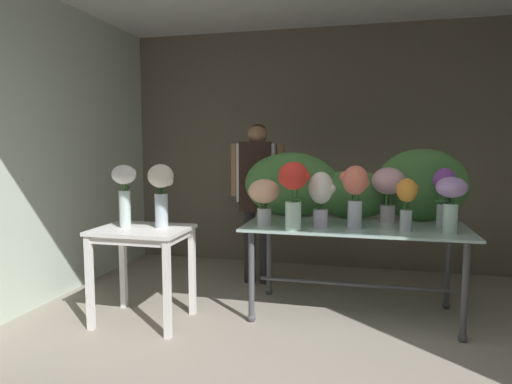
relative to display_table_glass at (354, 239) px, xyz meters
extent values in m
plane|color=#9E9384|center=(-0.39, -0.11, -0.67)|extent=(7.56, 7.56, 0.00)
cube|color=#706656|center=(-0.39, 1.60, 0.74)|extent=(4.88, 0.12, 2.82)
cube|color=silver|center=(-2.83, -0.11, 0.74)|extent=(0.12, 3.56, 2.82)
cube|color=#A5C9BF|center=(0.00, 0.00, 0.11)|extent=(1.82, 0.89, 0.02)
cylinder|color=#4C4C51|center=(-0.81, -0.35, -0.28)|extent=(0.05, 0.05, 0.77)
sphere|color=#4C4C51|center=(-0.81, -0.35, -0.64)|extent=(0.07, 0.07, 0.07)
cylinder|color=#4C4C51|center=(0.81, -0.35, -0.28)|extent=(0.05, 0.05, 0.77)
sphere|color=#4C4C51|center=(0.81, -0.35, -0.64)|extent=(0.07, 0.07, 0.07)
cylinder|color=#4C4C51|center=(-0.81, 0.35, -0.28)|extent=(0.05, 0.05, 0.77)
sphere|color=#4C4C51|center=(-0.81, 0.35, -0.64)|extent=(0.07, 0.07, 0.07)
cylinder|color=#4C4C51|center=(0.81, 0.35, -0.28)|extent=(0.05, 0.05, 0.77)
sphere|color=#4C4C51|center=(0.81, 0.35, -0.64)|extent=(0.07, 0.07, 0.07)
cylinder|color=#4C4C51|center=(0.00, 0.00, -0.40)|extent=(1.62, 0.03, 0.03)
cube|color=white|center=(-1.68, -0.55, 0.11)|extent=(0.74, 0.58, 0.03)
cube|color=white|center=(-1.68, -0.55, 0.06)|extent=(0.68, 0.52, 0.06)
cube|color=white|center=(-2.01, -0.80, -0.29)|extent=(0.05, 0.05, 0.76)
cube|color=white|center=(-1.35, -0.80, -0.29)|extent=(0.05, 0.05, 0.76)
cube|color=white|center=(-2.01, -0.30, -0.29)|extent=(0.05, 0.05, 0.76)
cube|color=white|center=(-1.35, -0.30, -0.29)|extent=(0.05, 0.05, 0.76)
cylinder|color=#232328|center=(-1.09, 0.69, -0.23)|extent=(0.12, 0.12, 0.87)
cylinder|color=#232328|center=(-0.93, 0.69, -0.23)|extent=(0.12, 0.12, 0.87)
cube|color=silver|center=(-1.01, 0.69, 0.51)|extent=(0.39, 0.22, 0.60)
cube|color=black|center=(-1.01, 0.58, 0.47)|extent=(0.34, 0.02, 0.72)
cylinder|color=#936B4C|center=(-1.25, 0.69, 0.53)|extent=(0.09, 0.09, 0.55)
cylinder|color=#936B4C|center=(-0.77, 0.69, 0.53)|extent=(0.09, 0.09, 0.55)
sphere|color=#936B4C|center=(-1.01, 0.69, 0.90)|extent=(0.20, 0.20, 0.20)
ellipsoid|color=black|center=(-1.01, 0.71, 0.96)|extent=(0.15, 0.15, 0.09)
ellipsoid|color=#477F3D|center=(-0.60, 0.33, 0.42)|extent=(0.90, 0.30, 0.60)
ellipsoid|color=#477F3D|center=(-0.03, 0.33, 0.34)|extent=(0.75, 0.22, 0.44)
ellipsoid|color=#477F3D|center=(0.56, 0.33, 0.44)|extent=(0.79, 0.27, 0.64)
cylinder|color=silver|center=(0.39, -0.18, 0.20)|extent=(0.09, 0.09, 0.17)
cylinder|color=#9EBCB2|center=(0.39, -0.18, 0.16)|extent=(0.08, 0.08, 0.07)
cylinder|color=#2D6028|center=(0.42, -0.18, 0.26)|extent=(0.01, 0.01, 0.26)
cylinder|color=#2D6028|center=(0.38, -0.17, 0.26)|extent=(0.01, 0.01, 0.26)
cylinder|color=#2D6028|center=(0.38, -0.20, 0.26)|extent=(0.01, 0.01, 0.26)
ellipsoid|color=orange|center=(0.39, -0.18, 0.44)|extent=(0.16, 0.16, 0.19)
sphere|color=orange|center=(0.34, -0.17, 0.47)|extent=(0.07, 0.07, 0.07)
sphere|color=orange|center=(0.45, -0.20, 0.47)|extent=(0.05, 0.05, 0.05)
cylinder|color=silver|center=(-0.74, -0.20, 0.19)|extent=(0.12, 0.12, 0.14)
cylinder|color=#9EBCB2|center=(-0.74, -0.20, 0.15)|extent=(0.11, 0.11, 0.06)
cylinder|color=#477F3D|center=(-0.71, -0.21, 0.24)|extent=(0.01, 0.01, 0.22)
cylinder|color=#477F3D|center=(-0.74, -0.18, 0.24)|extent=(0.01, 0.01, 0.22)
cylinder|color=#477F3D|center=(-0.76, -0.21, 0.24)|extent=(0.01, 0.01, 0.22)
cylinder|color=#477F3D|center=(-0.74, -0.22, 0.24)|extent=(0.01, 0.01, 0.22)
ellipsoid|color=#F4B78E|center=(-0.74, -0.20, 0.41)|extent=(0.27, 0.27, 0.20)
sphere|color=#F4B78E|center=(-0.81, -0.21, 0.42)|extent=(0.10, 0.10, 0.10)
ellipsoid|color=#477F3D|center=(-0.75, -0.19, 0.29)|extent=(0.08, 0.11, 0.03)
cylinder|color=silver|center=(0.71, 0.09, 0.21)|extent=(0.11, 0.11, 0.19)
cylinder|color=#9EBCB2|center=(0.71, 0.09, 0.16)|extent=(0.10, 0.10, 0.08)
cylinder|color=#387033|center=(0.73, 0.09, 0.29)|extent=(0.01, 0.01, 0.31)
cylinder|color=#387033|center=(0.71, 0.10, 0.29)|extent=(0.01, 0.01, 0.31)
cylinder|color=#387033|center=(0.68, 0.09, 0.29)|extent=(0.01, 0.01, 0.31)
cylinder|color=#387033|center=(0.71, 0.06, 0.29)|extent=(0.01, 0.01, 0.31)
ellipsoid|color=purple|center=(0.71, 0.09, 0.50)|extent=(0.18, 0.18, 0.20)
sphere|color=purple|center=(0.66, 0.06, 0.51)|extent=(0.09, 0.09, 0.09)
sphere|color=purple|center=(0.77, 0.10, 0.49)|extent=(0.09, 0.09, 0.09)
ellipsoid|color=#387033|center=(0.69, 0.09, 0.33)|extent=(0.10, 0.05, 0.03)
cylinder|color=silver|center=(-0.27, -0.17, 0.19)|extent=(0.12, 0.12, 0.15)
cylinder|color=#9EBCB2|center=(-0.27, -0.17, 0.15)|extent=(0.11, 0.11, 0.06)
cylinder|color=#28562D|center=(-0.25, -0.17, 0.25)|extent=(0.01, 0.01, 0.24)
cylinder|color=#28562D|center=(-0.29, -0.15, 0.25)|extent=(0.01, 0.01, 0.24)
cylinder|color=#28562D|center=(-0.29, -0.20, 0.25)|extent=(0.01, 0.01, 0.24)
ellipsoid|color=white|center=(-0.27, -0.17, 0.45)|extent=(0.20, 0.20, 0.26)
sphere|color=white|center=(-0.19, -0.19, 0.44)|extent=(0.08, 0.08, 0.08)
ellipsoid|color=#387033|center=(-0.30, -0.15, 0.29)|extent=(0.10, 0.10, 0.03)
cylinder|color=silver|center=(0.00, -0.16, 0.23)|extent=(0.12, 0.12, 0.23)
cylinder|color=#9EBCB2|center=(0.00, -0.16, 0.17)|extent=(0.11, 0.11, 0.09)
cylinder|color=#2D6028|center=(0.03, -0.15, 0.29)|extent=(0.01, 0.01, 0.31)
cylinder|color=#2D6028|center=(0.00, -0.14, 0.29)|extent=(0.01, 0.01, 0.31)
cylinder|color=#2D6028|center=(-0.02, -0.16, 0.29)|extent=(0.01, 0.01, 0.31)
cylinder|color=#2D6028|center=(-0.01, -0.18, 0.29)|extent=(0.01, 0.01, 0.31)
ellipsoid|color=#EF7A60|center=(0.00, -0.16, 0.51)|extent=(0.21, 0.21, 0.24)
sphere|color=#EF7A60|center=(-0.08, -0.15, 0.54)|extent=(0.09, 0.09, 0.09)
sphere|color=#EF7A60|center=(0.08, -0.16, 0.49)|extent=(0.07, 0.07, 0.07)
cylinder|color=silver|center=(0.71, -0.22, 0.24)|extent=(0.11, 0.11, 0.23)
cylinder|color=#9EBCB2|center=(0.71, -0.22, 0.17)|extent=(0.10, 0.10, 0.10)
cylinder|color=#387033|center=(0.73, -0.22, 0.28)|extent=(0.01, 0.01, 0.30)
cylinder|color=#387033|center=(0.72, -0.19, 0.28)|extent=(0.01, 0.01, 0.30)
cylinder|color=#387033|center=(0.69, -0.22, 0.28)|extent=(0.01, 0.01, 0.30)
cylinder|color=#387033|center=(0.71, -0.23, 0.28)|extent=(0.01, 0.01, 0.30)
ellipsoid|color=#B28ED1|center=(0.71, -0.22, 0.48)|extent=(0.23, 0.23, 0.16)
ellipsoid|color=#28562D|center=(0.68, -0.21, 0.37)|extent=(0.11, 0.08, 0.03)
cylinder|color=silver|center=(0.27, 0.17, 0.20)|extent=(0.13, 0.13, 0.15)
cylinder|color=#9EBCB2|center=(0.27, 0.17, 0.16)|extent=(0.12, 0.12, 0.06)
cylinder|color=#477F3D|center=(0.30, 0.17, 0.27)|extent=(0.01, 0.01, 0.28)
cylinder|color=#477F3D|center=(0.26, 0.19, 0.27)|extent=(0.01, 0.01, 0.28)
cylinder|color=#477F3D|center=(0.26, 0.14, 0.27)|extent=(0.01, 0.01, 0.28)
ellipsoid|color=#EFB2BC|center=(0.27, 0.17, 0.49)|extent=(0.28, 0.28, 0.23)
cylinder|color=silver|center=(-0.47, -0.35, 0.23)|extent=(0.13, 0.13, 0.23)
cylinder|color=#9EBCB2|center=(-0.47, -0.35, 0.17)|extent=(0.12, 0.12, 0.10)
cylinder|color=#2D6028|center=(-0.44, -0.35, 0.31)|extent=(0.01, 0.01, 0.36)
cylinder|color=#2D6028|center=(-0.48, -0.34, 0.31)|extent=(0.01, 0.01, 0.36)
cylinder|color=#2D6028|center=(-0.47, -0.37, 0.31)|extent=(0.01, 0.01, 0.36)
ellipsoid|color=red|center=(-0.47, -0.35, 0.55)|extent=(0.24, 0.24, 0.22)
sphere|color=red|center=(-0.54, -0.38, 0.52)|extent=(0.09, 0.09, 0.09)
sphere|color=red|center=(-0.37, -0.37, 0.55)|extent=(0.08, 0.08, 0.08)
ellipsoid|color=#387033|center=(-0.46, -0.36, 0.37)|extent=(0.11, 0.07, 0.03)
cylinder|color=silver|center=(-1.83, -0.55, 0.27)|extent=(0.09, 0.09, 0.30)
cylinder|color=#9EBCB2|center=(-1.83, -0.55, 0.19)|extent=(0.08, 0.08, 0.13)
cylinder|color=#387033|center=(-1.81, -0.56, 0.32)|extent=(0.01, 0.01, 0.38)
cylinder|color=#387033|center=(-1.83, -0.53, 0.32)|extent=(0.01, 0.01, 0.38)
cylinder|color=#387033|center=(-1.84, -0.57, 0.32)|extent=(0.01, 0.01, 0.38)
ellipsoid|color=white|center=(-1.83, -0.55, 0.55)|extent=(0.19, 0.19, 0.16)
sphere|color=white|center=(-1.91, -0.55, 0.57)|extent=(0.06, 0.06, 0.06)
sphere|color=white|center=(-1.75, -0.54, 0.57)|extent=(0.06, 0.06, 0.06)
ellipsoid|color=#2D6028|center=(-1.82, -0.52, 0.44)|extent=(0.07, 0.11, 0.03)
cylinder|color=silver|center=(-1.53, -0.49, 0.26)|extent=(0.11, 0.11, 0.28)
cylinder|color=#9EBCB2|center=(-1.53, -0.49, 0.18)|extent=(0.10, 0.10, 0.12)
cylinder|color=#2D6028|center=(-1.51, -0.49, 0.31)|extent=(0.01, 0.01, 0.36)
cylinder|color=#2D6028|center=(-1.53, -0.48, 0.31)|extent=(0.01, 0.01, 0.36)
cylinder|color=#2D6028|center=(-1.55, -0.50, 0.31)|extent=(0.01, 0.01, 0.36)
cylinder|color=#2D6028|center=(-1.53, -0.51, 0.31)|extent=(0.01, 0.01, 0.36)
ellipsoid|color=silver|center=(-1.53, -0.49, 0.54)|extent=(0.21, 0.21, 0.19)
sphere|color=silver|center=(-1.46, -0.50, 0.51)|extent=(0.09, 0.09, 0.09)
camera|label=1|loc=(0.07, -3.81, 0.79)|focal=31.33mm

